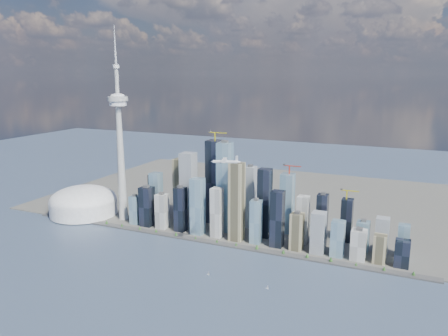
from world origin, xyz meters
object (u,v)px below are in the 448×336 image
at_px(airplane, 226,161).
at_px(sailboat_east, 208,273).
at_px(dome_stadium, 83,202).
at_px(needle_tower, 120,141).
at_px(sailboat_west, 267,287).

height_order(airplane, sailboat_east, airplane).
xyz_separation_m(dome_stadium, sailboat_east, (527.38, -216.09, -36.35)).
bearing_deg(airplane, needle_tower, 139.73).
relative_size(dome_stadium, airplane, 3.16).
xyz_separation_m(needle_tower, sailboat_east, (387.38, -226.09, -232.75)).
bearing_deg(needle_tower, dome_stadium, -175.91).
bearing_deg(sailboat_west, needle_tower, 176.33).
xyz_separation_m(needle_tower, dome_stadium, (-140.00, -10.00, -196.40)).
xyz_separation_m(sailboat_west, sailboat_east, (-135.97, 8.64, -0.01)).
bearing_deg(sailboat_west, airplane, 169.05).
bearing_deg(sailboat_west, dome_stadium, -178.23).
bearing_deg(airplane, dome_stadium, 146.01).
bearing_deg(dome_stadium, needle_tower, 4.09).
height_order(dome_stadium, sailboat_west, dome_stadium).
relative_size(needle_tower, sailboat_west, 57.02).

